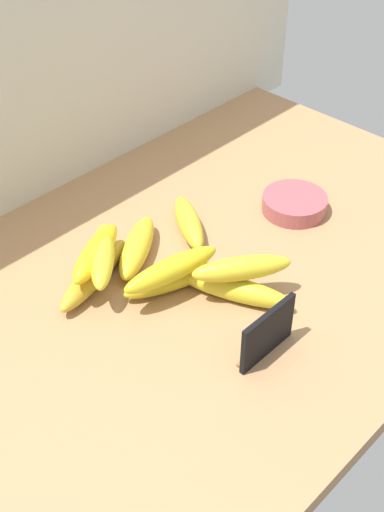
# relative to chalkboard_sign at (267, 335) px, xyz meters

# --- Properties ---
(counter_top) EXTENTS (1.10, 0.76, 0.03)m
(counter_top) POSITION_rel_chalkboard_sign_xyz_m (0.11, 0.19, -0.05)
(counter_top) COLOR #A77A50
(counter_top) RESTS_ON ground
(back_wall) EXTENTS (1.30, 0.02, 0.70)m
(back_wall) POSITION_rel_chalkboard_sign_xyz_m (0.11, 0.58, 0.28)
(back_wall) COLOR beige
(back_wall) RESTS_ON ground
(chalkboard_sign) EXTENTS (0.11, 0.02, 0.08)m
(chalkboard_sign) POSITION_rel_chalkboard_sign_xyz_m (0.00, 0.00, 0.00)
(chalkboard_sign) COLOR black
(chalkboard_sign) RESTS_ON counter_top
(fruit_bowl) EXTENTS (0.12, 0.12, 0.03)m
(fruit_bowl) POSITION_rel_chalkboard_sign_xyz_m (0.31, 0.19, -0.02)
(fruit_bowl) COLOR #A24F55
(fruit_bowl) RESTS_ON counter_top
(banana_0) EXTENTS (0.12, 0.15, 0.04)m
(banana_0) POSITION_rel_chalkboard_sign_xyz_m (0.13, 0.29, -0.02)
(banana_0) COLOR gold
(banana_0) RESTS_ON counter_top
(banana_1) EXTENTS (0.17, 0.09, 0.04)m
(banana_1) POSITION_rel_chalkboard_sign_xyz_m (0.00, 0.20, -0.02)
(banana_1) COLOR gold
(banana_1) RESTS_ON counter_top
(banana_2) EXTENTS (0.19, 0.10, 0.04)m
(banana_2) POSITION_rel_chalkboard_sign_xyz_m (-0.07, 0.30, -0.02)
(banana_2) COLOR gold
(banana_2) RESTS_ON counter_top
(banana_3) EXTENTS (0.16, 0.13, 0.04)m
(banana_3) POSITION_rel_chalkboard_sign_xyz_m (0.02, 0.30, -0.02)
(banana_3) COLOR yellow
(banana_3) RESTS_ON counter_top
(banana_4) EXTENTS (0.11, 0.20, 0.04)m
(banana_4) POSITION_rel_chalkboard_sign_xyz_m (0.06, 0.11, -0.02)
(banana_4) COLOR gold
(banana_4) RESTS_ON counter_top
(banana_5) EXTENTS (0.15, 0.12, 0.04)m
(banana_5) POSITION_rel_chalkboard_sign_xyz_m (0.07, 0.11, 0.02)
(banana_5) COLOR yellow
(banana_5) RESTS_ON banana_4
(banana_6) EXTENTS (0.15, 0.10, 0.04)m
(banana_6) POSITION_rel_chalkboard_sign_xyz_m (-0.07, 0.30, 0.02)
(banana_6) COLOR yellow
(banana_6) RESTS_ON banana_2
(banana_7) EXTENTS (0.18, 0.07, 0.04)m
(banana_7) POSITION_rel_chalkboard_sign_xyz_m (-0.01, 0.18, 0.02)
(banana_7) COLOR gold
(banana_7) RESTS_ON banana_1
(banana_8) EXTENTS (0.14, 0.14, 0.04)m
(banana_8) POSITION_rel_chalkboard_sign_xyz_m (-0.06, 0.29, 0.02)
(banana_8) COLOR yellow
(banana_8) RESTS_ON banana_2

